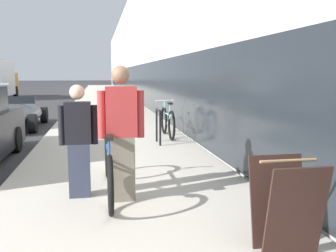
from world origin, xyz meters
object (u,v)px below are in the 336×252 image
bike_rack_hoop (158,123)px  sandwich_board_sign (286,206)px  tandem_bicycle (108,166)px  person_rider (121,134)px  person_bystander (79,141)px  cruiser_bike_nearest (168,122)px  vintage_roadster_curbside (15,115)px

bike_rack_hoop → sandwich_board_sign: sandwich_board_sign is taller
bike_rack_hoop → tandem_bicycle: bearing=-109.4°
person_rider → person_bystander: 0.63m
cruiser_bike_nearest → person_rider: bearing=-107.3°
person_bystander → vintage_roadster_curbside: person_bystander is taller
tandem_bicycle → person_bystander: 0.55m
person_bystander → vintage_roadster_curbside: (-2.49, 8.11, -0.45)m
sandwich_board_sign → vintage_roadster_curbside: vintage_roadster_curbside is taller
person_rider → person_bystander: size_ratio=1.16×
person_rider → bike_rack_hoop: person_rider is taller
person_rider → vintage_roadster_curbside: 8.92m
person_rider → vintage_roadster_curbside: (-3.06, 8.36, -0.58)m
person_bystander → sandwich_board_sign: size_ratio=1.71×
person_rider → cruiser_bike_nearest: size_ratio=0.95×
tandem_bicycle → sandwich_board_sign: 2.62m
cruiser_bike_nearest → tandem_bicycle: bearing=-110.3°
bike_rack_hoop → sandwich_board_sign: (0.30, -5.75, -0.06)m
tandem_bicycle → vintage_roadster_curbside: size_ratio=0.56×
person_rider → bike_rack_hoop: (1.13, 3.98, -0.39)m
cruiser_bike_nearest → vintage_roadster_curbside: size_ratio=0.43×
person_bystander → bike_rack_hoop: person_bystander is taller
tandem_bicycle → person_bystander: size_ratio=1.58×
tandem_bicycle → bike_rack_hoop: 3.90m
bike_rack_hoop → person_bystander: bearing=-114.4°
cruiser_bike_nearest → vintage_roadster_curbside: 5.75m
tandem_bicycle → cruiser_bike_nearest: bearing=69.7°
tandem_bicycle → cruiser_bike_nearest: (1.69, 4.59, 0.01)m
cruiser_bike_nearest → sandwich_board_sign: bearing=-90.8°
tandem_bicycle → vintage_roadster_curbside: bearing=109.7°
vintage_roadster_curbside → bike_rack_hoop: bearing=-46.4°
bike_rack_hoop → sandwich_board_sign: bearing=-87.0°
person_rider → cruiser_bike_nearest: person_rider is taller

